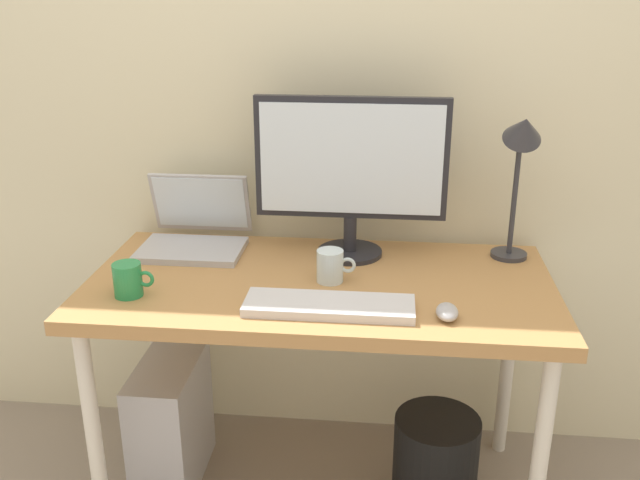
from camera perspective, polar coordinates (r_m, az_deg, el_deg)
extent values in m
cube|color=beige|center=(2.23, 1.07, 14.32)|extent=(4.40, 0.04, 2.60)
cube|color=#B7844C|center=(2.00, 0.00, -3.76)|extent=(1.32, 0.67, 0.04)
cylinder|color=silver|center=(2.10, -17.97, -15.17)|extent=(0.04, 0.04, 0.70)
cylinder|color=silver|center=(1.99, 17.44, -17.34)|extent=(0.04, 0.04, 0.70)
cylinder|color=silver|center=(2.53, -13.16, -8.17)|extent=(0.04, 0.04, 0.70)
cylinder|color=silver|center=(2.44, 15.09, -9.51)|extent=(0.04, 0.04, 0.70)
cylinder|color=#232328|center=(2.17, 2.44, -0.99)|extent=(0.20, 0.20, 0.01)
cylinder|color=#232328|center=(2.15, 2.47, 0.55)|extent=(0.04, 0.04, 0.11)
cube|color=#232328|center=(2.08, 2.57, 6.69)|extent=(0.57, 0.03, 0.36)
cube|color=white|center=(2.06, 2.54, 6.58)|extent=(0.54, 0.01, 0.33)
cube|color=#B2B2B7|center=(2.22, -10.46, -0.80)|extent=(0.32, 0.22, 0.02)
cube|color=#B2B2B7|center=(2.31, -9.69, 3.02)|extent=(0.32, 0.07, 0.20)
cube|color=white|center=(2.30, -9.74, 3.02)|extent=(0.30, 0.06, 0.18)
cylinder|color=#333338|center=(2.23, 15.15, -1.15)|extent=(0.11, 0.11, 0.01)
cylinder|color=#333338|center=(2.17, 15.61, 3.47)|extent=(0.02, 0.02, 0.36)
cone|color=#333338|center=(2.08, 16.33, 8.71)|extent=(0.11, 0.14, 0.13)
cube|color=silver|center=(1.81, 0.76, -5.39)|extent=(0.44, 0.14, 0.02)
ellipsoid|color=#B2B2B7|center=(1.80, 10.34, -5.80)|extent=(0.06, 0.09, 0.03)
cylinder|color=#268C4C|center=(1.95, -15.44, -3.15)|extent=(0.08, 0.08, 0.09)
torus|color=#268C4C|center=(1.93, -14.04, -3.10)|extent=(0.05, 0.01, 0.05)
cylinder|color=silver|center=(1.96, 0.82, -2.14)|extent=(0.08, 0.08, 0.09)
torus|color=silver|center=(1.96, 2.28, -2.07)|extent=(0.05, 0.01, 0.05)
cube|color=#B2B2B7|center=(2.36, -12.06, -14.35)|extent=(0.18, 0.36, 0.42)
cylinder|color=black|center=(2.28, 9.40, -17.39)|extent=(0.26, 0.26, 0.30)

